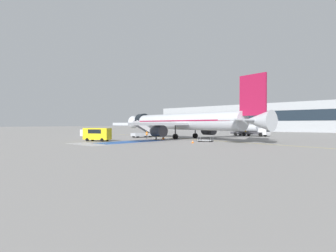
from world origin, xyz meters
name	(u,v)px	position (x,y,z in m)	size (l,w,h in m)	color
ground_plane	(176,138)	(0.00, 0.00, 0.00)	(600.00, 600.00, 0.00)	gray
apron_leadline_yellow	(181,138)	(1.43, -0.23, 0.00)	(0.20, 76.38, 0.01)	gold
apron_stand_patch_blue	(130,142)	(1.43, -14.42, 0.00)	(4.77, 13.30, 0.01)	#2856A8
apron_walkway_bar_0	(76,143)	(-2.77, -22.51, 0.00)	(0.44, 3.60, 0.01)	silver
apron_walkway_bar_1	(80,143)	(-1.57, -22.51, 0.00)	(0.44, 3.60, 0.01)	silver
apron_walkway_bar_2	(84,144)	(-0.37, -22.51, 0.00)	(0.44, 3.60, 0.01)	silver
apron_walkway_bar_3	(88,144)	(0.83, -22.51, 0.00)	(0.44, 3.60, 0.01)	silver
apron_walkway_bar_4	(92,145)	(2.03, -22.51, 0.00)	(0.44, 3.60, 0.01)	silver
apron_walkway_bar_5	(97,145)	(3.23, -22.51, 0.00)	(0.44, 3.60, 0.01)	silver
apron_walkway_bar_6	(101,145)	(4.43, -22.51, 0.00)	(0.44, 3.60, 0.01)	silver
airliner	(183,122)	(2.17, -0.36, 3.64)	(41.48, 34.44, 11.33)	#B7BCC4
boarding_stairs_forward	(142,133)	(-8.09, -2.93, 1.00)	(3.00, 5.48, 4.11)	#ADB2BA
fuel_tanker	(250,130)	(7.78, 20.48, 1.65)	(10.24, 3.33, 3.28)	#38383D
service_van_0	(91,132)	(-18.21, -10.23, 1.12)	(4.44, 5.11, 1.83)	silver
service_van_1	(97,133)	(-4.15, -17.62, 1.42)	(5.30, 3.67, 2.41)	yellow
baggage_cart	(205,140)	(11.29, -5.37, 0.26)	(2.90, 2.11, 0.87)	gray
ground_crew_0	(156,134)	(-0.21, -6.21, 1.09)	(0.47, 0.46, 1.87)	#2D2D33
ground_crew_1	(147,134)	(-4.00, -5.28, 0.92)	(0.46, 0.29, 1.61)	#2D2D33
traffic_cone_0	(193,142)	(11.70, -9.71, 0.24)	(0.43, 0.43, 0.48)	orange
traffic_cone_1	(163,138)	(0.67, -5.01, 0.35)	(0.63, 0.63, 0.70)	orange
terminal_building	(271,118)	(-5.14, 70.71, 5.95)	(117.93, 12.10, 11.90)	#9EA3A8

